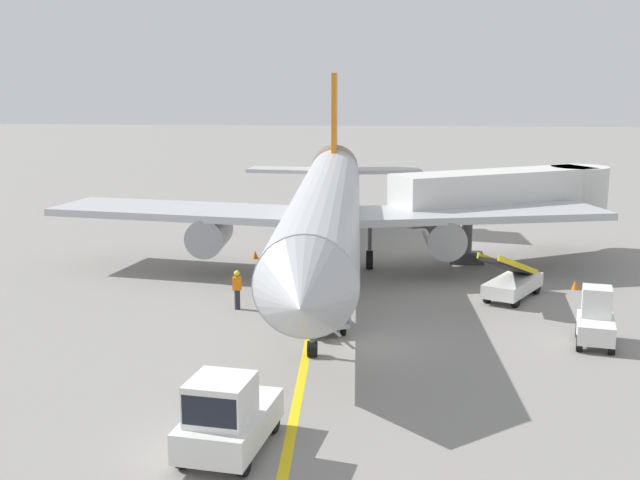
% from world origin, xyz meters
% --- Properties ---
extents(ground_plane, '(300.00, 300.00, 0.00)m').
position_xyz_m(ground_plane, '(0.00, 0.00, 0.00)').
color(ground_plane, gray).
extents(taxi_line_yellow, '(3.90, 79.93, 0.01)m').
position_xyz_m(taxi_line_yellow, '(-1.97, 5.00, 0.00)').
color(taxi_line_yellow, yellow).
rests_on(taxi_line_yellow, ground).
extents(airliner, '(28.58, 35.31, 10.10)m').
position_xyz_m(airliner, '(-1.99, 10.70, 3.42)').
color(airliner, '#B2B5BA').
rests_on(airliner, ground).
extents(jet_bridge, '(12.42, 8.49, 4.85)m').
position_xyz_m(jet_bridge, '(8.02, 15.81, 3.54)').
color(jet_bridge, silver).
rests_on(jet_bridge, ground).
extents(pushback_tug, '(2.39, 3.83, 2.20)m').
position_xyz_m(pushback_tug, '(-2.90, -8.88, 0.99)').
color(pushback_tug, silver).
rests_on(pushback_tug, ground).
extents(baggage_tug_near_wing, '(1.76, 2.61, 2.10)m').
position_xyz_m(baggage_tug_near_wing, '(8.82, 0.99, 0.93)').
color(baggage_tug_near_wing, silver).
rests_on(baggage_tug_near_wing, ground).
extents(belt_loader_forward_hold, '(3.50, 4.99, 2.59)m').
position_xyz_m(belt_loader_forward_hold, '(6.65, 7.03, 0.78)').
color(belt_loader_forward_hold, silver).
rests_on(belt_loader_forward_hold, ground).
extents(baggage_cart_loaded, '(2.63, 3.73, 0.94)m').
position_xyz_m(baggage_cart_loaded, '(-1.51, 1.78, 0.47)').
color(baggage_cart_loaded, '#A5A5A8').
rests_on(baggage_cart_loaded, ground).
extents(ground_crew_marshaller, '(0.36, 0.24, 1.70)m').
position_xyz_m(ground_crew_marshaller, '(-5.24, 4.27, 0.91)').
color(ground_crew_marshaller, '#26262D').
rests_on(ground_crew_marshaller, ground).
extents(safety_cone_nose_left, '(0.36, 0.36, 0.44)m').
position_xyz_m(safety_cone_nose_left, '(9.85, 8.96, 0.22)').
color(safety_cone_nose_left, orange).
rests_on(safety_cone_nose_left, ground).
extents(safety_cone_nose_right, '(0.36, 0.36, 0.44)m').
position_xyz_m(safety_cone_nose_right, '(-6.20, 14.09, 0.22)').
color(safety_cone_nose_right, orange).
rests_on(safety_cone_nose_right, ground).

